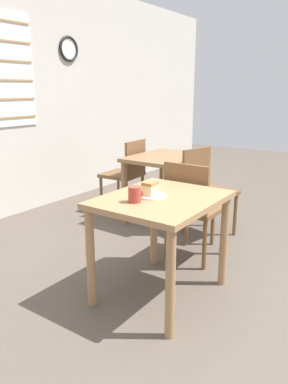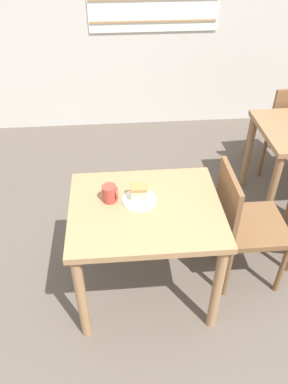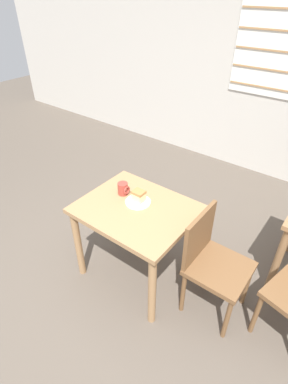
{
  "view_description": "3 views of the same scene",
  "coord_description": "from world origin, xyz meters",
  "px_view_note": "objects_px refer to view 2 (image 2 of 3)",
  "views": [
    {
      "loc": [
        -2.21,
        -0.73,
        1.47
      ],
      "look_at": [
        -0.18,
        0.67,
        0.79
      ],
      "focal_mm": 35.0,
      "sensor_mm": 36.0,
      "label": 1
    },
    {
      "loc": [
        -0.25,
        -1.05,
        2.17
      ],
      "look_at": [
        -0.1,
        0.7,
        0.77
      ],
      "focal_mm": 35.0,
      "sensor_mm": 36.0,
      "label": 2
    },
    {
      "loc": [
        1.08,
        -0.85,
        2.2
      ],
      "look_at": [
        -0.11,
        0.7,
        0.83
      ],
      "focal_mm": 28.0,
      "sensor_mm": 36.0,
      "label": 3
    }
  ],
  "objects_px": {
    "dining_table_near": "(145,223)",
    "coffee_mug": "(110,193)",
    "chair_near_window": "(243,222)",
    "plate": "(140,200)",
    "cake_slice": "(139,192)",
    "chair_far_opposite": "(283,123)"
  },
  "relations": [
    {
      "from": "dining_table_near",
      "to": "chair_far_opposite",
      "type": "relative_size",
      "value": 1.01
    },
    {
      "from": "plate",
      "to": "coffee_mug",
      "type": "relative_size",
      "value": 1.96
    },
    {
      "from": "dining_table_near",
      "to": "plate",
      "type": "distance_m",
      "value": 0.15
    },
    {
      "from": "dining_table_near",
      "to": "coffee_mug",
      "type": "bearing_deg",
      "value": 158.56
    },
    {
      "from": "dining_table_near",
      "to": "coffee_mug",
      "type": "relative_size",
      "value": 8.51
    },
    {
      "from": "chair_near_window",
      "to": "cake_slice",
      "type": "height_order",
      "value": "chair_near_window"
    },
    {
      "from": "chair_far_opposite",
      "to": "cake_slice",
      "type": "distance_m",
      "value": 1.97
    },
    {
      "from": "chair_near_window",
      "to": "chair_far_opposite",
      "type": "relative_size",
      "value": 1.0
    },
    {
      "from": "coffee_mug",
      "to": "cake_slice",
      "type": "bearing_deg",
      "value": -2.09
    },
    {
      "from": "coffee_mug",
      "to": "chair_far_opposite",
      "type": "bearing_deg",
      "value": 38.98
    },
    {
      "from": "chair_near_window",
      "to": "cake_slice",
      "type": "relative_size",
      "value": 9.18
    },
    {
      "from": "dining_table_near",
      "to": "chair_near_window",
      "type": "distance_m",
      "value": 0.67
    },
    {
      "from": "coffee_mug",
      "to": "plate",
      "type": "bearing_deg",
      "value": -6.75
    },
    {
      "from": "dining_table_near",
      "to": "plate",
      "type": "height_order",
      "value": "plate"
    },
    {
      "from": "chair_far_opposite",
      "to": "plate",
      "type": "distance_m",
      "value": 1.97
    },
    {
      "from": "chair_near_window",
      "to": "coffee_mug",
      "type": "height_order",
      "value": "chair_near_window"
    },
    {
      "from": "cake_slice",
      "to": "dining_table_near",
      "type": "bearing_deg",
      "value": -65.93
    },
    {
      "from": "cake_slice",
      "to": "plate",
      "type": "bearing_deg",
      "value": -77.43
    },
    {
      "from": "chair_near_window",
      "to": "coffee_mug",
      "type": "relative_size",
      "value": 8.46
    },
    {
      "from": "chair_near_window",
      "to": "coffee_mug",
      "type": "xyz_separation_m",
      "value": [
        -0.85,
        -0.01,
        0.3
      ]
    },
    {
      "from": "dining_table_near",
      "to": "plate",
      "type": "bearing_deg",
      "value": 116.6
    },
    {
      "from": "dining_table_near",
      "to": "coffee_mug",
      "type": "height_order",
      "value": "coffee_mug"
    }
  ]
}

